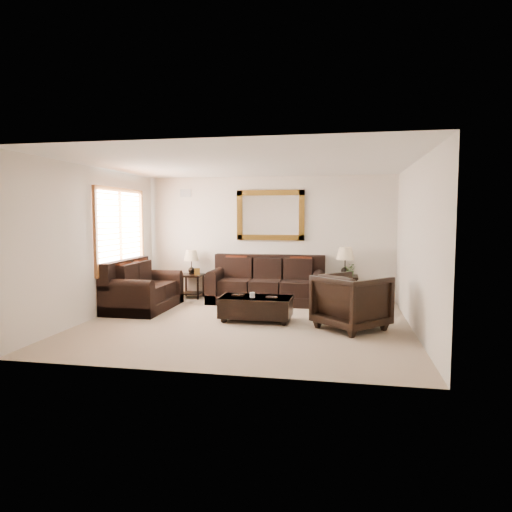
% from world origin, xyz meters
% --- Properties ---
extents(room, '(5.51, 5.01, 2.71)m').
position_xyz_m(room, '(0.00, 0.00, 1.35)').
color(room, gray).
rests_on(room, ground).
extents(window, '(0.07, 1.96, 1.66)m').
position_xyz_m(window, '(-2.70, 0.90, 1.55)').
color(window, white).
rests_on(window, room).
extents(mirror, '(1.50, 0.06, 1.10)m').
position_xyz_m(mirror, '(0.05, 2.47, 1.85)').
color(mirror, '#48310E').
rests_on(mirror, room).
extents(air_vent, '(0.25, 0.02, 0.18)m').
position_xyz_m(air_vent, '(-1.90, 2.48, 2.35)').
color(air_vent, '#999999').
rests_on(air_vent, room).
extents(sofa, '(2.42, 1.04, 0.99)m').
position_xyz_m(sofa, '(0.05, 2.02, 0.36)').
color(sofa, black).
rests_on(sofa, room).
extents(loveseat, '(1.03, 1.73, 0.97)m').
position_xyz_m(loveseat, '(-2.28, 0.85, 0.36)').
color(loveseat, black).
rests_on(loveseat, room).
extents(end_table_left, '(0.49, 0.49, 1.07)m').
position_xyz_m(end_table_left, '(-1.69, 2.22, 0.70)').
color(end_table_left, black).
rests_on(end_table_left, room).
extents(end_table_right, '(0.54, 0.54, 1.18)m').
position_xyz_m(end_table_right, '(1.68, 2.19, 0.77)').
color(end_table_right, black).
rests_on(end_table_right, room).
extents(coffee_table, '(1.26, 0.69, 0.53)m').
position_xyz_m(coffee_table, '(0.15, 0.25, 0.26)').
color(coffee_table, black).
rests_on(coffee_table, room).
extents(armchair, '(1.32, 1.32, 0.99)m').
position_xyz_m(armchair, '(1.78, -0.04, 0.49)').
color(armchair, black).
rests_on(armchair, floor).
extents(potted_plant, '(0.33, 0.34, 0.21)m').
position_xyz_m(potted_plant, '(1.80, 2.09, 0.69)').
color(potted_plant, '#2A571D').
rests_on(potted_plant, end_table_right).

